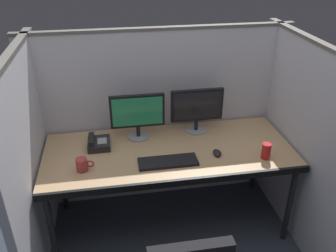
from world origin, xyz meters
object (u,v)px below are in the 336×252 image
(coffee_mug, at_px, (82,165))
(desk_phone, at_px, (98,143))
(monitor_right, at_px, (197,108))
(computer_mouse, at_px, (217,153))
(monitor_left, at_px, (137,114))
(soda_can, at_px, (266,151))
(keyboard_main, at_px, (168,162))
(desk, at_px, (169,156))

(coffee_mug, distance_m, desk_phone, 0.32)
(monitor_right, height_order, computer_mouse, monitor_right)
(monitor_left, distance_m, soda_can, 1.02)
(coffee_mug, bearing_deg, monitor_left, 42.41)
(monitor_right, height_order, desk_phone, monitor_right)
(monitor_left, bearing_deg, keyboard_main, -66.78)
(desk, xyz_separation_m, computer_mouse, (0.34, -0.12, 0.07))
(desk, distance_m, desk_phone, 0.56)
(desk, height_order, monitor_left, monitor_left)
(monitor_left, bearing_deg, monitor_right, 3.10)
(monitor_right, height_order, soda_can, monitor_right)
(desk_phone, bearing_deg, monitor_left, 16.54)
(keyboard_main, distance_m, soda_can, 0.72)
(monitor_right, distance_m, desk_phone, 0.84)
(monitor_left, xyz_separation_m, coffee_mug, (-0.43, -0.39, -0.17))
(coffee_mug, bearing_deg, computer_mouse, 1.88)
(computer_mouse, relative_size, coffee_mug, 0.76)
(soda_can, distance_m, desk_phone, 1.27)
(desk_phone, bearing_deg, coffee_mug, -110.04)
(monitor_left, xyz_separation_m, keyboard_main, (0.17, -0.41, -0.20))
(desk_phone, bearing_deg, monitor_right, 8.57)
(monitor_left, relative_size, desk_phone, 2.26)
(computer_mouse, bearing_deg, monitor_left, 147.07)
(monitor_left, distance_m, monitor_right, 0.49)
(coffee_mug, height_order, desk_phone, coffee_mug)
(desk_phone, bearing_deg, desk, -15.20)
(monitor_left, bearing_deg, desk, -48.45)
(desk, height_order, keyboard_main, keyboard_main)
(soda_can, bearing_deg, monitor_left, 152.53)
(soda_can, bearing_deg, keyboard_main, 175.28)
(keyboard_main, bearing_deg, computer_mouse, 6.74)
(desk, distance_m, soda_can, 0.72)
(soda_can, bearing_deg, coffee_mug, 176.87)
(desk, xyz_separation_m, desk_phone, (-0.53, 0.15, 0.08))
(desk, xyz_separation_m, coffee_mug, (-0.64, -0.15, 0.10))
(keyboard_main, height_order, soda_can, soda_can)
(desk, distance_m, monitor_right, 0.47)
(coffee_mug, bearing_deg, keyboard_main, -1.22)
(monitor_left, relative_size, computer_mouse, 4.48)
(computer_mouse, height_order, desk_phone, desk_phone)
(desk, xyz_separation_m, monitor_right, (0.27, 0.27, 0.27))
(keyboard_main, xyz_separation_m, computer_mouse, (0.38, 0.05, 0.01))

